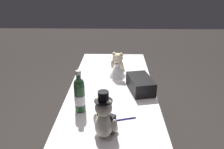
# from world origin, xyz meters

# --- Properties ---
(ground_plane) EXTENTS (12.00, 12.00, 0.00)m
(ground_plane) POSITION_xyz_m (0.00, 0.00, 0.00)
(ground_plane) COLOR #2D2826
(reception_table) EXTENTS (1.79, 0.74, 0.75)m
(reception_table) POSITION_xyz_m (0.00, 0.00, 0.37)
(reception_table) COLOR white
(reception_table) RESTS_ON ground_plane
(teddy_bear_groom) EXTENTS (0.16, 0.16, 0.31)m
(teddy_bear_groom) POSITION_xyz_m (-0.72, 0.03, 0.87)
(teddy_bear_groom) COLOR silver
(teddy_bear_groom) RESTS_ON reception_table
(teddy_bear_bride) EXTENTS (0.22, 0.18, 0.25)m
(teddy_bear_bride) POSITION_xyz_m (0.20, -0.05, 0.86)
(teddy_bear_bride) COLOR white
(teddy_bear_bride) RESTS_ON reception_table
(champagne_bottle) EXTENTS (0.08, 0.08, 0.32)m
(champagne_bottle) POSITION_xyz_m (-0.45, 0.22, 0.88)
(champagne_bottle) COLOR #214627
(champagne_bottle) RESTS_ON reception_table
(signing_pen) EXTENTS (0.05, 0.15, 0.01)m
(signing_pen) POSITION_xyz_m (-0.56, -0.10, 0.75)
(signing_pen) COLOR navy
(signing_pen) RESTS_ON reception_table
(gift_case_black) EXTENTS (0.34, 0.24, 0.12)m
(gift_case_black) POSITION_xyz_m (-0.11, -0.25, 0.81)
(gift_case_black) COLOR black
(gift_case_black) RESTS_ON reception_table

